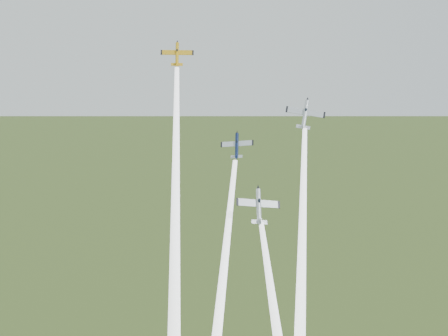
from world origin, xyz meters
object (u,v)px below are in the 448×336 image
plane_navy (237,146)px  plane_silver_right (305,114)px  plane_yellow (177,54)px  plane_silver_low (259,206)px

plane_navy → plane_silver_right: (13.70, 3.68, 5.82)m
plane_yellow → plane_silver_low: size_ratio=0.81×
plane_yellow → plane_navy: size_ratio=1.02×
plane_yellow → plane_navy: 22.49m
plane_navy → plane_silver_low: 14.83m
plane_navy → plane_yellow: bearing=161.3°
plane_navy → plane_silver_right: bearing=24.9°
plane_yellow → plane_silver_low: bearing=-50.5°
plane_yellow → plane_silver_low: (16.31, -17.45, -26.98)m
plane_yellow → plane_silver_right: bearing=-10.2°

